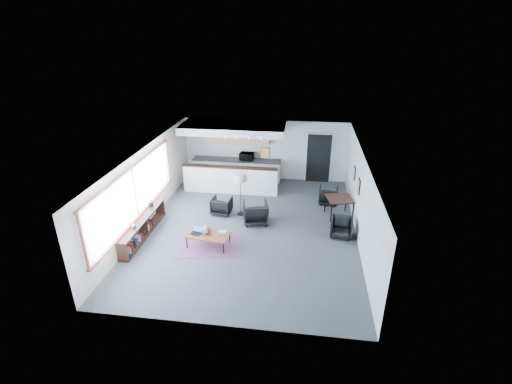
# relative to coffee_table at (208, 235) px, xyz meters

# --- Properties ---
(room) EXTENTS (7.02, 9.02, 2.62)m
(room) POSITION_rel_coffee_table_xyz_m (1.08, 1.28, 0.91)
(room) COLOR #454548
(room) RESTS_ON ground
(window) EXTENTS (0.10, 5.95, 1.66)m
(window) POSITION_rel_coffee_table_xyz_m (-2.38, 0.38, 1.07)
(window) COLOR #8CBFFF
(window) RESTS_ON room
(console) EXTENTS (0.35, 3.00, 0.80)m
(console) POSITION_rel_coffee_table_xyz_m (-2.22, 0.23, -0.06)
(console) COLOR #341A12
(console) RESTS_ON floor
(kitchenette) EXTENTS (4.20, 1.96, 2.60)m
(kitchenette) POSITION_rel_coffee_table_xyz_m (-0.12, 4.99, 0.99)
(kitchenette) COLOR white
(kitchenette) RESTS_ON floor
(doorway) EXTENTS (1.10, 0.12, 2.15)m
(doorway) POSITION_rel_coffee_table_xyz_m (3.38, 5.70, 0.69)
(doorway) COLOR black
(doorway) RESTS_ON room
(track_light) EXTENTS (1.60, 0.07, 0.15)m
(track_light) POSITION_rel_coffee_table_xyz_m (0.49, 3.48, 2.14)
(track_light) COLOR silver
(track_light) RESTS_ON room
(wall_art_lower) EXTENTS (0.03, 0.38, 0.48)m
(wall_art_lower) POSITION_rel_coffee_table_xyz_m (4.55, 1.68, 1.16)
(wall_art_lower) COLOR black
(wall_art_lower) RESTS_ON room
(wall_art_upper) EXTENTS (0.03, 0.34, 0.44)m
(wall_art_upper) POSITION_rel_coffee_table_xyz_m (4.55, 2.98, 1.11)
(wall_art_upper) COLOR black
(wall_art_upper) RESTS_ON room
(kilim_rug) EXTENTS (2.16, 1.67, 0.01)m
(kilim_rug) POSITION_rel_coffee_table_xyz_m (-0.00, 0.00, -0.38)
(kilim_rug) COLOR #653652
(kilim_rug) RESTS_ON floor
(coffee_table) EXTENTS (1.35, 0.83, 0.42)m
(coffee_table) POSITION_rel_coffee_table_xyz_m (0.00, 0.00, 0.00)
(coffee_table) COLOR maroon
(coffee_table) RESTS_ON floor
(laptop) EXTENTS (0.38, 0.34, 0.23)m
(laptop) POSITION_rel_coffee_table_xyz_m (-0.36, 0.02, 0.10)
(laptop) COLOR black
(laptop) RESTS_ON coffee_table
(ceramic_pot) EXTENTS (0.28, 0.28, 0.28)m
(ceramic_pot) POSITION_rel_coffee_table_xyz_m (-0.06, 0.02, 0.17)
(ceramic_pot) COLOR gray
(ceramic_pot) RESTS_ON coffee_table
(book_stack) EXTENTS (0.28, 0.23, 0.08)m
(book_stack) POSITION_rel_coffee_table_xyz_m (0.44, 0.09, 0.07)
(book_stack) COLOR silver
(book_stack) RESTS_ON coffee_table
(coaster) EXTENTS (0.11, 0.11, 0.01)m
(coaster) POSITION_rel_coffee_table_xyz_m (0.16, -0.23, 0.03)
(coaster) COLOR #E5590C
(coaster) RESTS_ON coffee_table
(armchair_left) EXTENTS (0.73, 0.69, 0.69)m
(armchair_left) POSITION_rel_coffee_table_xyz_m (-0.07, 2.17, -0.04)
(armchair_left) COLOR black
(armchair_left) RESTS_ON floor
(armchair_right) EXTENTS (0.97, 0.93, 0.84)m
(armchair_right) POSITION_rel_coffee_table_xyz_m (1.23, 1.66, 0.03)
(armchair_right) COLOR black
(armchair_right) RESTS_ON floor
(floor_lamp) EXTENTS (0.48, 0.48, 1.58)m
(floor_lamp) POSITION_rel_coffee_table_xyz_m (0.62, 2.23, 0.99)
(floor_lamp) COLOR black
(floor_lamp) RESTS_ON floor
(dining_table) EXTENTS (1.04, 1.04, 0.73)m
(dining_table) POSITION_rel_coffee_table_xyz_m (4.08, 2.49, 0.28)
(dining_table) COLOR #341A12
(dining_table) RESTS_ON floor
(dining_chair_near) EXTENTS (0.63, 0.60, 0.59)m
(dining_chair_near) POSITION_rel_coffee_table_xyz_m (4.08, 1.15, -0.09)
(dining_chair_near) COLOR black
(dining_chair_near) RESTS_ON floor
(dining_chair_far) EXTENTS (0.63, 0.59, 0.61)m
(dining_chair_far) POSITION_rel_coffee_table_xyz_m (3.76, 3.55, -0.08)
(dining_chair_far) COLOR black
(dining_chair_far) RESTS_ON floor
(microwave) EXTENTS (0.61, 0.40, 0.39)m
(microwave) POSITION_rel_coffee_table_xyz_m (0.32, 5.43, 0.74)
(microwave) COLOR black
(microwave) RESTS_ON kitchenette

